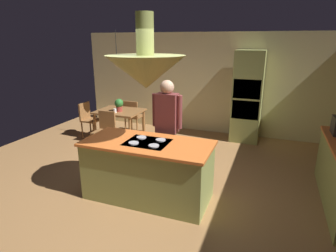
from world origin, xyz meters
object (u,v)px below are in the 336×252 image
at_px(kitchen_island, 148,170).
at_px(oven_tower, 247,97).
at_px(chair_facing_island, 105,128).
at_px(chair_at_corner, 88,117).
at_px(cup_on_table, 115,111).
at_px(chair_by_back_wall, 132,115).
at_px(dining_table, 120,115).
at_px(person_at_island, 167,123).
at_px(potted_plant_on_table, 119,104).

height_order(kitchen_island, oven_tower, oven_tower).
distance_m(oven_tower, chair_facing_island, 3.37).
distance_m(kitchen_island, chair_at_corner, 3.34).
relative_size(kitchen_island, chair_at_corner, 2.22).
relative_size(chair_facing_island, cup_on_table, 9.67).
distance_m(chair_facing_island, chair_by_back_wall, 1.28).
xyz_separation_m(dining_table, cup_on_table, (0.01, -0.21, 0.15)).
xyz_separation_m(person_at_island, potted_plant_on_table, (-1.69, 1.30, -0.07)).
bearing_deg(cup_on_table, dining_table, 92.11).
bearing_deg(chair_by_back_wall, cup_on_table, 90.52).
xyz_separation_m(person_at_island, chair_facing_island, (-1.74, 0.74, -0.50)).
height_order(chair_by_back_wall, cup_on_table, chair_by_back_wall).
height_order(person_at_island, chair_at_corner, person_at_island).
distance_m(oven_tower, potted_plant_on_table, 3.02).
bearing_deg(kitchen_island, potted_plant_on_table, 129.30).
bearing_deg(kitchen_island, chair_facing_island, 139.38).
xyz_separation_m(kitchen_island, person_at_island, (0.04, 0.72, 0.54)).
height_order(chair_facing_island, potted_plant_on_table, potted_plant_on_table).
bearing_deg(oven_tower, potted_plant_on_table, -156.06).
height_order(dining_table, chair_facing_island, chair_facing_island).
bearing_deg(oven_tower, chair_by_back_wall, -169.85).
bearing_deg(dining_table, kitchen_island, -51.01).
relative_size(kitchen_island, dining_table, 1.85).
bearing_deg(potted_plant_on_table, dining_table, 120.27).
distance_m(oven_tower, dining_table, 3.05).
distance_m(chair_by_back_wall, chair_at_corner, 1.10).
height_order(chair_at_corner, potted_plant_on_table, potted_plant_on_table).
distance_m(person_at_island, cup_on_table, 2.10).
xyz_separation_m(dining_table, chair_at_corner, (-0.90, -0.00, -0.15)).
height_order(person_at_island, potted_plant_on_table, person_at_island).
relative_size(chair_facing_island, chair_at_corner, 1.00).
xyz_separation_m(oven_tower, dining_table, (-2.80, -1.14, -0.42)).
bearing_deg(chair_facing_island, oven_tower, 32.52).
relative_size(dining_table, person_at_island, 0.60).
height_order(chair_by_back_wall, potted_plant_on_table, potted_plant_on_table).
height_order(dining_table, chair_by_back_wall, chair_by_back_wall).
relative_size(oven_tower, chair_facing_island, 2.46).
xyz_separation_m(oven_tower, chair_at_corner, (-3.70, -1.14, -0.57)).
bearing_deg(cup_on_table, chair_at_corner, 166.94).
xyz_separation_m(person_at_island, chair_by_back_wall, (-1.74, 2.02, -0.50)).
bearing_deg(dining_table, cup_on_table, -87.89).
bearing_deg(dining_table, oven_tower, 22.21).
relative_size(oven_tower, cup_on_table, 23.81).
bearing_deg(chair_facing_island, chair_at_corner, 144.48).
distance_m(kitchen_island, cup_on_table, 2.56).
bearing_deg(chair_by_back_wall, chair_at_corner, 35.52).
height_order(oven_tower, cup_on_table, oven_tower).
distance_m(chair_at_corner, potted_plant_on_table, 1.04).
height_order(potted_plant_on_table, cup_on_table, potted_plant_on_table).
height_order(chair_facing_island, chair_by_back_wall, same).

